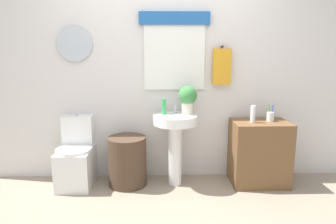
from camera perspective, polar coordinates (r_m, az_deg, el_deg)
back_wall at (r=3.51m, az=-1.46°, el=8.55°), size 4.40×0.18×2.60m
toilet at (r=3.57m, az=-16.83°, el=-8.41°), size 0.38×0.51×0.78m
laundry_hamper at (r=3.44m, az=-7.68°, el=-9.16°), size 0.43×0.43×0.55m
pedestal_sink at (r=3.33m, az=1.35°, el=-4.15°), size 0.48×0.48×0.80m
faucet at (r=3.39m, az=1.26°, el=0.64°), size 0.03×0.03×0.10m
wooden_cabinet at (r=3.57m, az=16.80°, el=-7.36°), size 0.62×0.44×0.72m
soap_bottle at (r=3.31m, az=-0.75°, el=1.01°), size 0.05×0.05×0.17m
potted_plant at (r=3.32m, az=3.74°, el=2.65°), size 0.20×0.20×0.31m
lotion_bottle at (r=3.39m, az=15.71°, el=-0.37°), size 0.05×0.05×0.19m
toothbrush_cup at (r=3.52m, az=18.74°, el=-0.81°), size 0.08×0.08×0.19m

